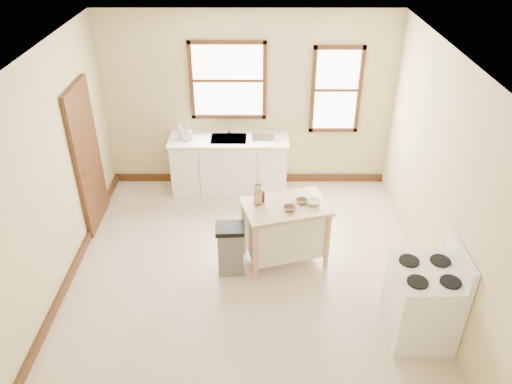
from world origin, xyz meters
TOP-DOWN VIEW (x-y plane):
  - floor at (0.00, 0.00)m, footprint 5.00×5.00m
  - ceiling at (0.00, 0.00)m, footprint 5.00×5.00m
  - wall_back at (0.00, 2.50)m, footprint 4.50×0.04m
  - wall_left at (-2.25, 0.00)m, footprint 0.04×5.00m
  - wall_right at (2.25, 0.00)m, footprint 0.04×5.00m
  - window_main at (-0.30, 2.48)m, footprint 1.17×0.06m
  - window_side at (1.35, 2.48)m, footprint 0.77×0.06m
  - door_left at (-2.21, 1.30)m, footprint 0.06×0.90m
  - baseboard_back at (0.00, 2.47)m, footprint 4.50×0.04m
  - baseboard_left at (-2.22, 0.00)m, footprint 0.04×5.00m
  - sink_counter at (-0.30, 2.20)m, footprint 1.86×0.62m
  - faucet at (-0.30, 2.38)m, footprint 0.03×0.03m
  - soap_bottle_a at (-1.03, 2.19)m, footprint 0.12×0.12m
  - soap_bottle_b at (-0.90, 2.16)m, footprint 0.11×0.11m
  - dish_rack at (0.24, 2.22)m, footprint 0.41×0.33m
  - kitchen_island at (0.50, 0.40)m, footprint 1.19×0.93m
  - knife_block at (0.15, 0.47)m, footprint 0.11×0.11m
  - pepper_grinder at (0.22, 0.47)m, footprint 0.06×0.06m
  - bowl_a at (0.54, 0.30)m, footprint 0.18×0.18m
  - bowl_b at (0.71, 0.47)m, footprint 0.21×0.21m
  - bowl_c at (0.85, 0.43)m, footprint 0.19×0.19m
  - trash_bin at (-0.19, 0.18)m, footprint 0.37×0.32m
  - gas_stove at (1.91, -0.89)m, footprint 0.72×0.72m

SIDE VIEW (x-z plane):
  - floor at x=0.00m, z-range 0.00..0.00m
  - baseboard_back at x=0.00m, z-range 0.00..0.12m
  - baseboard_left at x=-2.22m, z-range 0.00..0.12m
  - trash_bin at x=-0.19m, z-range 0.00..0.69m
  - kitchen_island at x=0.50m, z-range 0.00..0.86m
  - sink_counter at x=-0.30m, z-range 0.00..0.92m
  - gas_stove at x=1.91m, z-range 0.00..1.16m
  - bowl_b at x=0.71m, z-range 0.86..0.90m
  - bowl_a at x=0.54m, z-range 0.86..0.90m
  - bowl_c at x=0.85m, z-range 0.86..0.92m
  - pepper_grinder at x=0.22m, z-range 0.86..1.01m
  - knife_block at x=0.15m, z-range 0.86..1.06m
  - dish_rack at x=0.24m, z-range 0.92..1.01m
  - soap_bottle_b at x=-0.90m, z-range 0.92..1.13m
  - faucet at x=-0.30m, z-range 0.92..1.14m
  - soap_bottle_a at x=-1.03m, z-range 0.92..1.16m
  - door_left at x=-2.21m, z-range 0.00..2.10m
  - wall_back at x=0.00m, z-range 0.00..2.80m
  - wall_left at x=-2.25m, z-range 0.00..2.80m
  - wall_right at x=2.25m, z-range 0.00..2.80m
  - window_side at x=1.35m, z-range 0.92..2.29m
  - window_main at x=-0.30m, z-range 1.14..2.36m
  - ceiling at x=0.00m, z-range 2.80..2.80m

